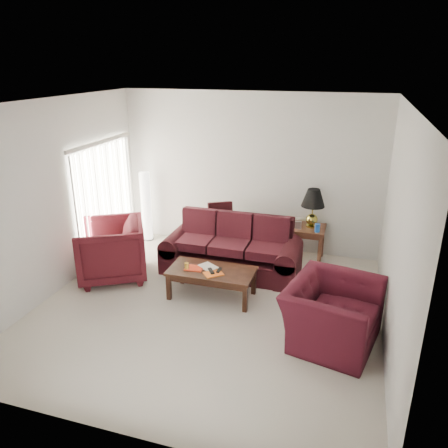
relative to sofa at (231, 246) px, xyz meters
name	(u,v)px	position (x,y,z in m)	size (l,w,h in m)	color
floor	(208,308)	(0.00, -1.27, -0.48)	(5.00, 5.00, 0.00)	beige
blinds	(106,201)	(-2.42, 0.03, 0.60)	(0.10, 2.00, 2.16)	silver
sofa	(231,246)	(0.00, 0.00, 0.00)	(2.36, 1.02, 0.97)	black
throw_pillow	(220,214)	(-0.45, 0.81, 0.28)	(0.46, 0.13, 0.46)	black
end_table	(307,244)	(1.21, 0.88, -0.16)	(0.60, 0.60, 0.66)	#53371C
table_lamp	(313,208)	(1.26, 0.92, 0.53)	(0.43, 0.43, 0.71)	gold
clock	(297,225)	(1.03, 0.75, 0.24)	(0.14, 0.05, 0.14)	silver
blue_canister	(317,228)	(1.38, 0.69, 0.25)	(0.09, 0.09, 0.15)	blue
picture_frame	(301,218)	(1.04, 1.05, 0.26)	(0.15, 0.02, 0.18)	silver
floor_lamp	(146,206)	(-2.07, 0.92, 0.24)	(0.24, 0.24, 1.45)	silver
armchair_left	(111,250)	(-1.89, -0.79, 0.02)	(1.08, 1.11, 1.01)	#400E14
armchair_right	(332,313)	(1.82, -1.54, -0.08)	(1.25, 1.10, 0.82)	#3E0E18
coffee_table	(212,283)	(-0.05, -0.92, -0.25)	(1.33, 0.67, 0.47)	black
magazine_red	(194,268)	(-0.33, -0.96, -0.01)	(0.27, 0.21, 0.02)	red
magazine_white	(208,267)	(-0.14, -0.84, -0.01)	(0.28, 0.21, 0.02)	white
magazine_orange	(213,274)	(0.02, -1.05, -0.01)	(0.28, 0.21, 0.02)	orange
remote_a	(211,271)	(-0.03, -1.01, 0.01)	(0.06, 0.19, 0.02)	black
remote_b	(219,270)	(0.08, -0.94, 0.01)	(0.05, 0.16, 0.02)	black
yellow_glass	(187,266)	(-0.42, -1.02, 0.04)	(0.06, 0.06, 0.11)	gold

